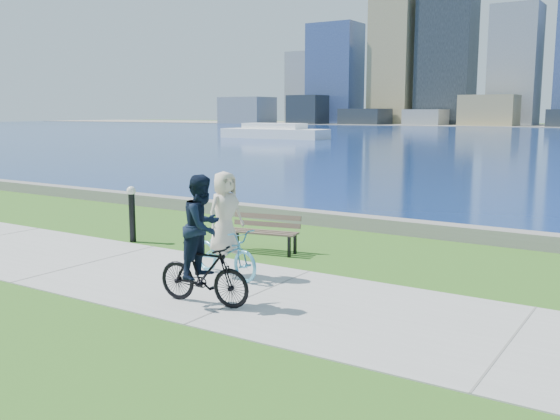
# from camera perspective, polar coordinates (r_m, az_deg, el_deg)

# --- Properties ---
(ground) EXTENTS (320.00, 320.00, 0.00)m
(ground) POSITION_cam_1_polar(r_m,az_deg,el_deg) (10.31, -2.23, -7.78)
(ground) COLOR #295817
(ground) RESTS_ON ground
(concrete_path) EXTENTS (80.00, 3.50, 0.02)m
(concrete_path) POSITION_cam_1_polar(r_m,az_deg,el_deg) (10.31, -2.23, -7.73)
(concrete_path) COLOR #9E9D99
(concrete_path) RESTS_ON ground
(seawall) EXTENTS (90.00, 0.50, 0.35)m
(seawall) POSITION_cam_1_polar(r_m,az_deg,el_deg) (15.62, 10.92, -1.49)
(seawall) COLOR slate
(seawall) RESTS_ON ground
(ferry_near) EXTENTS (12.35, 3.53, 1.68)m
(ferry_near) POSITION_cam_1_polar(r_m,az_deg,el_deg) (69.61, -0.53, 7.14)
(ferry_near) COLOR white
(ferry_near) RESTS_ON ground
(park_bench) EXTENTS (1.61, 0.81, 0.80)m
(park_bench) POSITION_cam_1_polar(r_m,az_deg,el_deg) (13.27, -1.48, -1.81)
(park_bench) COLOR black
(park_bench) RESTS_ON ground
(bollard_lamp) EXTENTS (0.21, 0.21, 1.29)m
(bollard_lamp) POSITION_cam_1_polar(r_m,az_deg,el_deg) (14.66, -13.39, -0.02)
(bollard_lamp) COLOR black
(bollard_lamp) RESTS_ON ground
(cyclist_woman) EXTENTS (0.98, 1.79, 1.91)m
(cyclist_woman) POSITION_cam_1_polar(r_m,az_deg,el_deg) (11.26, -5.02, -2.55)
(cyclist_woman) COLOR #55ACCE
(cyclist_woman) RESTS_ON ground
(cyclist_man) EXTENTS (0.66, 1.65, 2.02)m
(cyclist_man) POSITION_cam_1_polar(r_m,az_deg,el_deg) (9.64, -7.05, -3.68)
(cyclist_man) COLOR black
(cyclist_man) RESTS_ON ground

